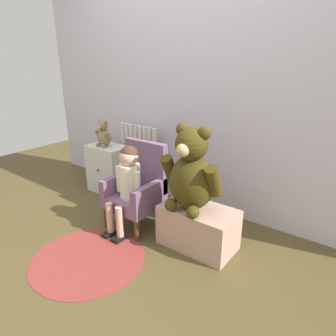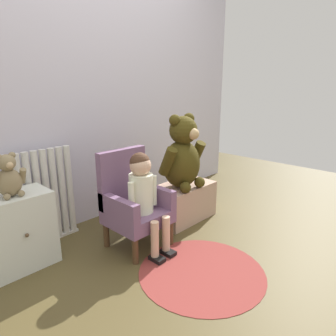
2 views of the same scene
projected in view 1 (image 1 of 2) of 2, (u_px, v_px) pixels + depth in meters
ground_plane at (97, 260)px, 2.14m from camera, size 6.00×6.00×0.00m
back_wall at (192, 77)px, 2.62m from camera, size 3.80×0.05×2.40m
radiator at (139, 160)px, 3.13m from camera, size 0.50×0.05×0.72m
small_dresser at (109, 169)px, 3.17m from camera, size 0.42×0.30×0.50m
child_armchair at (138, 188)px, 2.51m from camera, size 0.41×0.39×0.71m
child_figure at (128, 177)px, 2.38m from camera, size 0.25×0.35×0.72m
low_bench at (198, 227)px, 2.25m from camera, size 0.56×0.32×0.32m
large_teddy_bear at (191, 173)px, 2.11m from camera, size 0.45×0.32×0.62m
small_teddy_bear at (104, 135)px, 3.04m from camera, size 0.20×0.14×0.27m
floor_rug at (88, 259)px, 2.14m from camera, size 0.81×0.81×0.01m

